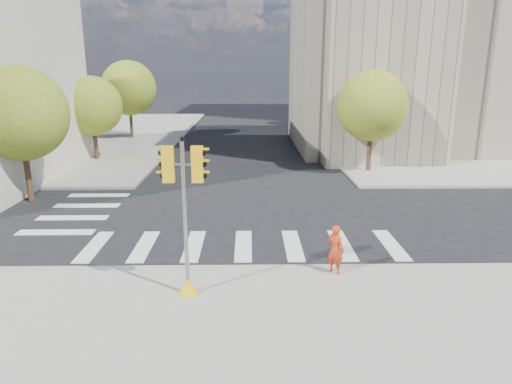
% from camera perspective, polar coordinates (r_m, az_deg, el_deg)
% --- Properties ---
extents(ground, '(160.00, 160.00, 0.00)m').
position_cam_1_polar(ground, '(18.57, -1.21, -4.42)').
color(ground, black).
rests_on(ground, ground).
extents(sidewalk_far_right, '(28.00, 40.00, 0.15)m').
position_cam_1_polar(sidewalk_far_right, '(48.22, 23.62, 6.61)').
color(sidewalk_far_right, gray).
rests_on(sidewalk_far_right, ground).
extents(sidewalk_far_left, '(28.00, 40.00, 0.15)m').
position_cam_1_polar(sidewalk_far_left, '(48.31, -25.68, 6.40)').
color(sidewalk_far_left, gray).
rests_on(sidewalk_far_left, ground).
extents(civic_building, '(26.00, 16.00, 19.39)m').
position_cam_1_polar(civic_building, '(39.76, 22.88, 15.55)').
color(civic_building, gray).
rests_on(civic_building, ground).
extents(tree_lw_near, '(4.40, 4.40, 6.41)m').
position_cam_1_polar(tree_lw_near, '(24.05, -27.43, 8.68)').
color(tree_lw_near, '#382616').
rests_on(tree_lw_near, ground).
extents(tree_lw_mid, '(4.00, 4.00, 5.77)m').
position_cam_1_polar(tree_lw_mid, '(33.32, -19.80, 10.08)').
color(tree_lw_mid, '#382616').
rests_on(tree_lw_mid, ground).
extents(tree_lw_far, '(4.80, 4.80, 6.95)m').
position_cam_1_polar(tree_lw_far, '(42.86, -15.62, 12.40)').
color(tree_lw_far, '#382616').
rests_on(tree_lw_far, ground).
extents(tree_re_near, '(4.20, 4.20, 6.16)m').
position_cam_1_polar(tree_re_near, '(28.55, 14.33, 10.37)').
color(tree_re_near, '#382616').
rests_on(tree_re_near, ground).
extents(tree_re_mid, '(4.60, 4.60, 6.66)m').
position_cam_1_polar(tree_re_mid, '(40.22, 9.90, 12.31)').
color(tree_re_mid, '#382616').
rests_on(tree_re_mid, ground).
extents(tree_re_far, '(4.00, 4.00, 5.88)m').
position_cam_1_polar(tree_re_far, '(52.07, 7.42, 12.48)').
color(tree_re_far, '#382616').
rests_on(tree_re_far, ground).
extents(lamp_near, '(0.35, 0.18, 8.11)m').
position_cam_1_polar(lamp_near, '(32.50, 13.42, 11.89)').
color(lamp_near, black).
rests_on(lamp_near, sidewalk_far_right).
extents(lamp_far, '(0.35, 0.18, 8.11)m').
position_cam_1_polar(lamp_far, '(46.20, 9.15, 12.97)').
color(lamp_far, black).
rests_on(lamp_far, sidewalk_far_right).
extents(traffic_signal, '(1.06, 0.56, 4.40)m').
position_cam_1_polar(traffic_signal, '(12.45, -8.79, -4.84)').
color(traffic_signal, '#E1AA0B').
rests_on(traffic_signal, sidewalk_near).
extents(photographer, '(0.66, 0.66, 1.54)m').
position_cam_1_polar(photographer, '(14.19, 9.93, -7.04)').
color(photographer, red).
rests_on(photographer, sidewalk_near).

